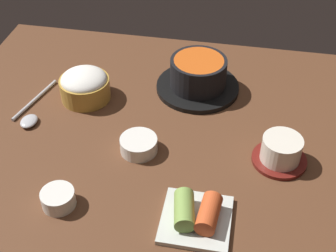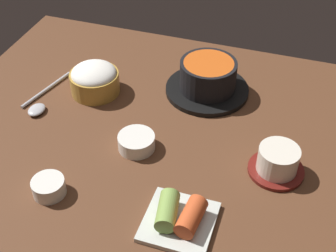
{
  "view_description": "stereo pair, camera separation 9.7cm",
  "coord_description": "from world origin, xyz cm",
  "px_view_note": "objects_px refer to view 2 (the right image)",
  "views": [
    {
      "loc": [
        15.67,
        -74.28,
        68.71
      ],
      "look_at": [
        2.0,
        -2.0,
        5.0
      ],
      "focal_mm": 49.94,
      "sensor_mm": 36.0,
      "label": 1
    },
    {
      "loc": [
        25.08,
        -71.84,
        68.71
      ],
      "look_at": [
        2.0,
        -2.0,
        5.0
      ],
      "focal_mm": 49.94,
      "sensor_mm": 36.0,
      "label": 2
    }
  ],
  "objects_px": {
    "stone_pot": "(208,79)",
    "banchan_cup_center": "(136,142)",
    "side_bowl_near": "(49,187)",
    "kimchi_plate": "(179,217)",
    "tea_cup_with_saucer": "(278,161)",
    "spoon": "(40,103)",
    "rice_bowl": "(94,79)"
  },
  "relations": [
    {
      "from": "stone_pot",
      "to": "spoon",
      "type": "relative_size",
      "value": 1.08
    },
    {
      "from": "tea_cup_with_saucer",
      "to": "spoon",
      "type": "bearing_deg",
      "value": 175.66
    },
    {
      "from": "stone_pot",
      "to": "rice_bowl",
      "type": "bearing_deg",
      "value": -161.81
    },
    {
      "from": "stone_pot",
      "to": "kimchi_plate",
      "type": "bearing_deg",
      "value": -82.44
    },
    {
      "from": "banchan_cup_center",
      "to": "side_bowl_near",
      "type": "xyz_separation_m",
      "value": [
        -0.11,
        -0.17,
        0.0
      ]
    },
    {
      "from": "spoon",
      "to": "tea_cup_with_saucer",
      "type": "bearing_deg",
      "value": -4.34
    },
    {
      "from": "banchan_cup_center",
      "to": "kimchi_plate",
      "type": "xyz_separation_m",
      "value": [
        0.14,
        -0.16,
        0.0
      ]
    },
    {
      "from": "kimchi_plate",
      "to": "tea_cup_with_saucer",
      "type": "bearing_deg",
      "value": 51.63
    },
    {
      "from": "stone_pot",
      "to": "banchan_cup_center",
      "type": "xyz_separation_m",
      "value": [
        -0.09,
        -0.23,
        -0.02
      ]
    },
    {
      "from": "stone_pot",
      "to": "spoon",
      "type": "distance_m",
      "value": 0.39
    },
    {
      "from": "banchan_cup_center",
      "to": "kimchi_plate",
      "type": "height_order",
      "value": "kimchi_plate"
    },
    {
      "from": "tea_cup_with_saucer",
      "to": "banchan_cup_center",
      "type": "xyz_separation_m",
      "value": [
        -0.28,
        -0.02,
        -0.01
      ]
    },
    {
      "from": "rice_bowl",
      "to": "kimchi_plate",
      "type": "xyz_separation_m",
      "value": [
        0.3,
        -0.31,
        -0.02
      ]
    },
    {
      "from": "banchan_cup_center",
      "to": "kimchi_plate",
      "type": "relative_size",
      "value": 0.63
    },
    {
      "from": "tea_cup_with_saucer",
      "to": "side_bowl_near",
      "type": "xyz_separation_m",
      "value": [
        -0.39,
        -0.19,
        -0.01
      ]
    },
    {
      "from": "tea_cup_with_saucer",
      "to": "banchan_cup_center",
      "type": "distance_m",
      "value": 0.28
    },
    {
      "from": "stone_pot",
      "to": "kimchi_plate",
      "type": "distance_m",
      "value": 0.4
    },
    {
      "from": "side_bowl_near",
      "to": "stone_pot",
      "type": "bearing_deg",
      "value": 63.58
    },
    {
      "from": "stone_pot",
      "to": "banchan_cup_center",
      "type": "height_order",
      "value": "stone_pot"
    },
    {
      "from": "rice_bowl",
      "to": "banchan_cup_center",
      "type": "relative_size",
      "value": 1.5
    },
    {
      "from": "stone_pot",
      "to": "tea_cup_with_saucer",
      "type": "height_order",
      "value": "stone_pot"
    },
    {
      "from": "banchan_cup_center",
      "to": "spoon",
      "type": "xyz_separation_m",
      "value": [
        -0.26,
        0.06,
        -0.01
      ]
    },
    {
      "from": "rice_bowl",
      "to": "tea_cup_with_saucer",
      "type": "bearing_deg",
      "value": -16.12
    },
    {
      "from": "side_bowl_near",
      "to": "spoon",
      "type": "height_order",
      "value": "side_bowl_near"
    },
    {
      "from": "rice_bowl",
      "to": "side_bowl_near",
      "type": "distance_m",
      "value": 0.32
    },
    {
      "from": "stone_pot",
      "to": "rice_bowl",
      "type": "relative_size",
      "value": 1.71
    },
    {
      "from": "tea_cup_with_saucer",
      "to": "kimchi_plate",
      "type": "relative_size",
      "value": 0.9
    },
    {
      "from": "side_bowl_near",
      "to": "kimchi_plate",
      "type": "bearing_deg",
      "value": 1.81
    },
    {
      "from": "kimchi_plate",
      "to": "rice_bowl",
      "type": "bearing_deg",
      "value": 134.51
    },
    {
      "from": "rice_bowl",
      "to": "tea_cup_with_saucer",
      "type": "height_order",
      "value": "rice_bowl"
    },
    {
      "from": "stone_pot",
      "to": "banchan_cup_center",
      "type": "relative_size",
      "value": 2.58
    },
    {
      "from": "banchan_cup_center",
      "to": "kimchi_plate",
      "type": "distance_m",
      "value": 0.21
    }
  ]
}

